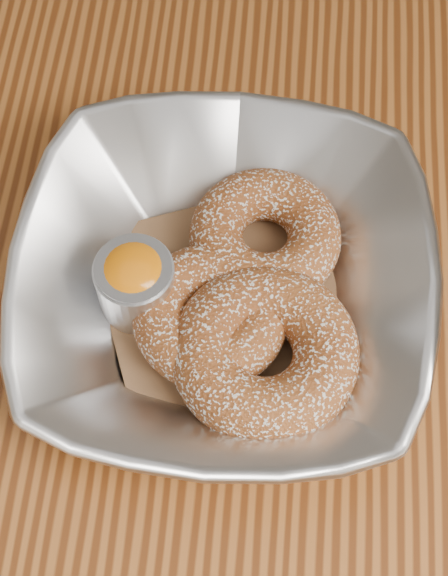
# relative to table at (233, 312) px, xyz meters

# --- Properties ---
(ground_plane) EXTENTS (4.00, 4.00, 0.00)m
(ground_plane) POSITION_rel_table_xyz_m (0.00, 0.00, -0.65)
(ground_plane) COLOR #565659
(ground_plane) RESTS_ON ground
(table) EXTENTS (1.20, 0.80, 0.75)m
(table) POSITION_rel_table_xyz_m (0.00, 0.00, 0.00)
(table) COLOR brown
(table) RESTS_ON ground_plane
(serving_bowl) EXTENTS (0.25, 0.25, 0.06)m
(serving_bowl) POSITION_rel_table_xyz_m (-0.00, -0.04, 0.13)
(serving_bowl) COLOR silver
(serving_bowl) RESTS_ON table
(parchment) EXTENTS (0.19, 0.19, 0.00)m
(parchment) POSITION_rel_table_xyz_m (-0.00, -0.04, 0.11)
(parchment) COLOR brown
(parchment) RESTS_ON table
(donut_back) EXTENTS (0.10, 0.10, 0.03)m
(donut_back) POSITION_rel_table_xyz_m (0.02, -0.00, 0.13)
(donut_back) COLOR brown
(donut_back) RESTS_ON parchment
(donut_front) EXTENTS (0.10, 0.10, 0.03)m
(donut_front) POSITION_rel_table_xyz_m (-0.01, -0.06, 0.13)
(donut_front) COLOR brown
(donut_front) RESTS_ON parchment
(donut_extra) EXTENTS (0.15, 0.15, 0.04)m
(donut_extra) POSITION_rel_table_xyz_m (0.02, -0.08, 0.13)
(donut_extra) COLOR brown
(donut_extra) RESTS_ON parchment
(ramekin) EXTENTS (0.05, 0.05, 0.05)m
(ramekin) POSITION_rel_table_xyz_m (-0.06, -0.05, 0.13)
(ramekin) COLOR silver
(ramekin) RESTS_ON table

